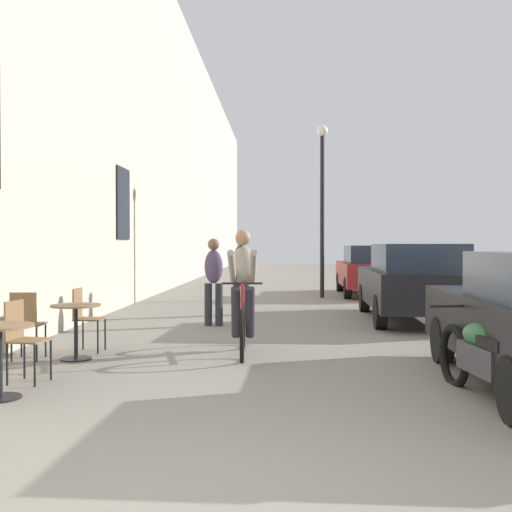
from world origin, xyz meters
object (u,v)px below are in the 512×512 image
at_px(cafe_chair_mid_toward_street, 85,315).
at_px(street_lamp, 322,188).
at_px(cafe_table_near, 0,345).
at_px(cafe_chair_near_toward_street, 23,335).
at_px(cyclist_on_bicycle, 243,294).
at_px(cafe_chair_mid_toward_wall, 26,321).
at_px(parked_car_second, 413,281).
at_px(parked_motorcycle, 486,360).
at_px(parked_car_third, 370,269).
at_px(pedestrian_near, 214,277).
at_px(cafe_table_mid, 76,320).
at_px(pedestrian_mid, 241,270).

relative_size(cafe_chair_mid_toward_street, street_lamp, 0.18).
bearing_deg(cafe_table_near, cafe_chair_near_toward_street, 96.22).
bearing_deg(cafe_chair_mid_toward_street, cyclist_on_bicycle, 0.91).
bearing_deg(street_lamp, cafe_table_near, -108.93).
bearing_deg(cafe_chair_mid_toward_wall, street_lamp, 64.74).
height_order(cafe_chair_mid_toward_wall, street_lamp, street_lamp).
distance_m(cafe_chair_mid_toward_street, cafe_chair_mid_toward_wall, 0.86).
relative_size(parked_car_second, parked_motorcycle, 2.02).
xyz_separation_m(cafe_chair_near_toward_street, parked_car_third, (5.47, 11.52, 0.25)).
height_order(cafe_table_near, parked_car_second, parked_car_second).
relative_size(cyclist_on_bicycle, street_lamp, 0.36).
xyz_separation_m(pedestrian_near, parked_car_second, (3.86, 0.94, -0.12)).
relative_size(cafe_table_mid, parked_car_third, 0.17).
bearing_deg(cafe_chair_mid_toward_wall, pedestrian_mid, 64.63).
distance_m(cafe_table_mid, cyclist_on_bicycle, 2.25).
relative_size(cafe_table_near, parked_car_third, 0.17).
bearing_deg(cafe_table_mid, parked_car_second, 38.87).
bearing_deg(parked_motorcycle, cyclist_on_bicycle, 134.42).
xyz_separation_m(cafe_table_near, cafe_table_mid, (0.06, 1.99, 0.00)).
height_order(cafe_chair_near_toward_street, parked_motorcycle, cafe_chair_near_toward_street).
xyz_separation_m(cafe_chair_mid_toward_wall, parked_motorcycle, (5.24, -1.83, -0.11)).
xyz_separation_m(cafe_chair_mid_toward_street, cafe_chair_mid_toward_wall, (-0.55, -0.66, 0.00)).
distance_m(cafe_table_near, parked_car_second, 8.23).
height_order(cyclist_on_bicycle, pedestrian_near, cyclist_on_bicycle).
distance_m(pedestrian_mid, parked_motorcycle, 7.54).
distance_m(cafe_table_near, parked_car_third, 13.35).
distance_m(cafe_table_mid, street_lamp, 10.47).
relative_size(cyclist_on_bicycle, pedestrian_near, 1.09).
bearing_deg(cafe_table_mid, street_lamp, 67.74).
relative_size(cafe_chair_near_toward_street, street_lamp, 0.18).
height_order(pedestrian_near, parked_motorcycle, pedestrian_near).
distance_m(cafe_table_mid, pedestrian_mid, 5.40).
distance_m(cafe_table_mid, pedestrian_near, 3.64).
distance_m(cyclist_on_bicycle, parked_car_second, 4.81).
distance_m(cafe_chair_near_toward_street, parked_car_third, 12.75).
relative_size(pedestrian_near, street_lamp, 0.33).
bearing_deg(cyclist_on_bicycle, cafe_chair_mid_toward_wall, -165.89).
bearing_deg(pedestrian_near, cafe_table_mid, -113.24).
relative_size(cafe_chair_mid_toward_street, pedestrian_mid, 0.52).
relative_size(street_lamp, parked_car_second, 1.13).
bearing_deg(cafe_chair_mid_toward_street, parked_motorcycle, -27.96).
bearing_deg(street_lamp, cafe_chair_mid_toward_street, -113.99).
xyz_separation_m(pedestrian_near, parked_motorcycle, (3.19, -5.23, -0.50)).
bearing_deg(parked_car_second, cafe_chair_mid_toward_street, -145.56).
relative_size(cafe_chair_near_toward_street, parked_car_second, 0.21).
relative_size(cafe_chair_mid_toward_street, parked_car_third, 0.21).
relative_size(cafe_chair_near_toward_street, pedestrian_mid, 0.52).
relative_size(pedestrian_near, pedestrian_mid, 0.95).
xyz_separation_m(cafe_chair_near_toward_street, parked_car_second, (5.42, 5.56, 0.27)).
bearing_deg(cafe_chair_mid_toward_street, parked_car_third, 60.69).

